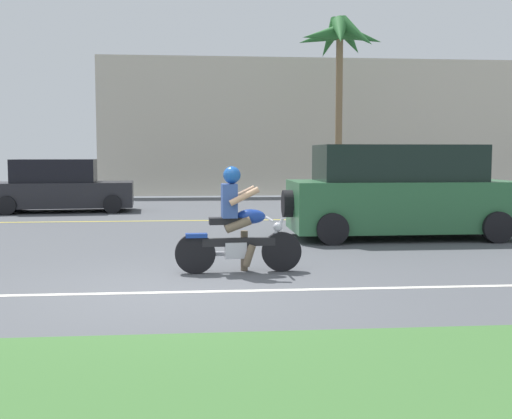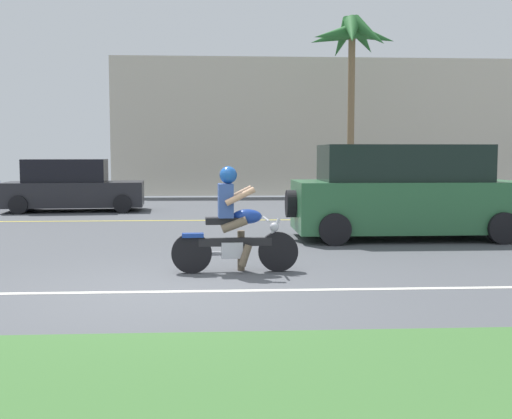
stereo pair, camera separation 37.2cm
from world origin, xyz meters
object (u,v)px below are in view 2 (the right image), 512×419
at_px(parked_car_1, 72,187).
at_px(palm_tree_0, 352,42).
at_px(suv_nearby, 404,193).
at_px(motorcyclist, 234,228).

distance_m(parked_car_1, palm_tree_0, 11.73).
height_order(suv_nearby, palm_tree_0, palm_tree_0).
bearing_deg(palm_tree_0, motorcyclist, -108.30).
xyz_separation_m(motorcyclist, parked_car_1, (-4.86, 10.66, 0.08)).
bearing_deg(suv_nearby, motorcyclist, -135.31).
bearing_deg(parked_car_1, suv_nearby, -39.33).
height_order(motorcyclist, suv_nearby, suv_nearby).
relative_size(motorcyclist, palm_tree_0, 0.27).
bearing_deg(palm_tree_0, parked_car_1, -157.72).
relative_size(suv_nearby, parked_car_1, 1.12).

